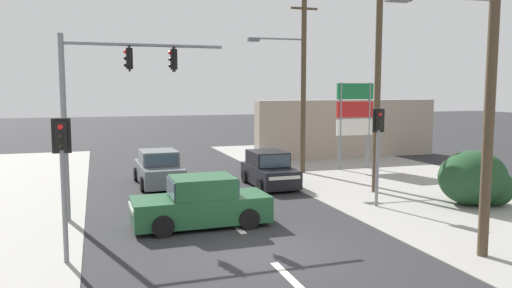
# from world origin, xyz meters

# --- Properties ---
(ground_plane) EXTENTS (140.00, 140.00, 0.00)m
(ground_plane) POSITION_xyz_m (0.00, 0.00, 0.00)
(ground_plane) COLOR #28282B
(lane_dash_near) EXTENTS (0.20, 2.40, 0.01)m
(lane_dash_near) POSITION_xyz_m (0.00, -2.00, 0.00)
(lane_dash_near) COLOR silver
(lane_dash_near) RESTS_ON ground
(lane_dash_mid) EXTENTS (0.20, 2.40, 0.01)m
(lane_dash_mid) POSITION_xyz_m (0.00, 3.00, 0.00)
(lane_dash_mid) COLOR silver
(lane_dash_mid) RESTS_ON ground
(lane_dash_far) EXTENTS (0.20, 2.40, 0.01)m
(lane_dash_far) POSITION_xyz_m (0.00, 8.00, 0.00)
(lane_dash_far) COLOR silver
(lane_dash_far) RESTS_ON ground
(kerb_right_verge) EXTENTS (10.00, 44.00, 0.02)m
(kerb_right_verge) POSITION_xyz_m (9.00, 2.00, 0.01)
(kerb_right_verge) COLOR gray
(kerb_right_verge) RESTS_ON ground
(utility_pole_foreground_right) EXTENTS (3.78, 0.44, 8.89)m
(utility_pole_foreground_right) POSITION_xyz_m (5.08, -1.97, 4.80)
(utility_pole_foreground_right) COLOR #4C3D2B
(utility_pole_foreground_right) RESTS_ON ground
(utility_pole_midground_right) EXTENTS (3.78, 0.40, 10.95)m
(utility_pole_midground_right) POSITION_xyz_m (6.74, 5.86, 5.85)
(utility_pole_midground_right) COLOR #4C3D2B
(utility_pole_midground_right) RESTS_ON ground
(utility_pole_background_right) EXTENTS (3.78, 0.41, 9.34)m
(utility_pole_background_right) POSITION_xyz_m (5.83, 11.37, 5.03)
(utility_pole_background_right) COLOR #4C3D2B
(utility_pole_background_right) RESTS_ON ground
(traffic_signal_mast) EXTENTS (5.29, 0.47, 6.00)m
(traffic_signal_mast) POSITION_xyz_m (-3.73, 5.03, 4.15)
(traffic_signal_mast) COLOR slate
(traffic_signal_mast) RESTS_ON ground
(pedestal_signal_right_kerb) EXTENTS (0.44, 0.30, 3.56)m
(pedestal_signal_right_kerb) POSITION_xyz_m (5.56, 3.62, 2.42)
(pedestal_signal_right_kerb) COLOR slate
(pedestal_signal_right_kerb) RESTS_ON ground
(pedestal_signal_left_kerb) EXTENTS (0.44, 0.29, 3.56)m
(pedestal_signal_left_kerb) POSITION_xyz_m (-4.85, 0.75, 2.42)
(pedestal_signal_left_kerb) COLOR slate
(pedestal_signal_left_kerb) RESTS_ON ground
(shopping_plaza_sign) EXTENTS (2.10, 0.16, 4.60)m
(shopping_plaza_sign) POSITION_xyz_m (9.01, 11.55, 2.98)
(shopping_plaza_sign) COLOR slate
(shopping_plaza_sign) RESTS_ON ground
(roadside_bush) EXTENTS (2.66, 2.28, 2.02)m
(roadside_bush) POSITION_xyz_m (9.18, 2.73, 0.95)
(roadside_bush) COLOR #1E4223
(roadside_bush) RESTS_ON ground
(shopfront_wall_far) EXTENTS (12.00, 1.00, 3.60)m
(shopfront_wall_far) POSITION_xyz_m (11.00, 16.00, 1.80)
(shopfront_wall_far) COLOR #A39384
(shopfront_wall_far) RESTS_ON ground
(sedan_receding_far) EXTENTS (4.27, 1.94, 1.56)m
(sedan_receding_far) POSITION_xyz_m (-1.02, 3.06, 0.70)
(sedan_receding_far) COLOR #235633
(sedan_receding_far) RESTS_ON ground
(hatchback_oncoming_near) EXTENTS (1.79, 3.64, 1.53)m
(hatchback_oncoming_near) POSITION_xyz_m (3.15, 8.54, 0.70)
(hatchback_oncoming_near) COLOR black
(hatchback_oncoming_near) RESTS_ON ground
(sedan_kerbside_parked) EXTENTS (1.98, 4.28, 1.56)m
(sedan_kerbside_parked) POSITION_xyz_m (-1.46, 10.29, 0.70)
(sedan_kerbside_parked) COLOR slate
(sedan_kerbside_parked) RESTS_ON ground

